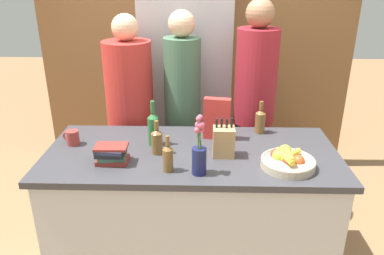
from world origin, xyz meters
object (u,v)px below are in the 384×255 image
Objects in this scene: fruit_bowl at (287,161)px; book_stack at (112,154)px; bottle_oil at (260,120)px; bottle_wine at (153,128)px; cereal_box at (217,119)px; knife_block at (224,142)px; coffee_mug at (72,138)px; person_at_sink at (131,111)px; bottle_water at (168,157)px; person_in_blue at (183,105)px; bottle_vinegar at (157,141)px; person_in_red_tee at (254,102)px; flower_vase at (199,154)px; refrigerator at (187,83)px.

fruit_bowl is 1.64× the size of book_stack.
bottle_wine reaches higher than bottle_oil.
cereal_box reaches higher than fruit_bowl.
fruit_bowl is 1.30× the size of knife_block.
knife_block is at bearing -7.74° from coffee_mug.
fruit_bowl is at bearing -79.65° from bottle_oil.
bottle_wine is 0.60m from person_at_sink.
book_stack is (0.31, -0.24, 0.01)m from coffee_mug.
bottle_wine is 0.37m from bottle_water.
person_in_blue reaches higher than cereal_box.
person_at_sink is at bearing 114.85° from bottle_wine.
knife_block is at bearing -33.28° from person_at_sink.
person_in_blue reaches higher than bottle_oil.
person_at_sink is (-0.29, 0.67, -0.06)m from bottle_vinegar.
fruit_bowl is 0.79m from bottle_vinegar.
book_stack is at bearing -121.03° from person_in_red_tee.
knife_block reaches higher than coffee_mug.
cereal_box is (-0.03, 0.26, 0.05)m from knife_block.
person_in_blue is (0.12, 0.71, -0.02)m from bottle_vinegar.
person_in_red_tee reaches higher than bottle_oil.
bottle_oil is at bearing 16.53° from bottle_wine.
flower_vase is 1.51× the size of bottle_oil.
cereal_box is at bearing 7.65° from coffee_mug.
fruit_bowl is at bearing -11.20° from coffee_mug.
person_in_blue is at bearing 111.47° from knife_block.
fruit_bowl is at bearing -19.25° from bottle_wine.
cereal_box is at bearing 76.83° from flower_vase.
coffee_mug is at bearing 152.90° from bottle_water.
person_in_blue is (0.37, 0.84, 0.01)m from book_stack.
fruit_bowl is 1.36× the size of bottle_oil.
knife_block is at bearing -77.78° from refrigerator.
flower_vase reaches higher than bottle_wine.
person_at_sink reaches higher than knife_block.
person_at_sink is at bearing 63.59° from coffee_mug.
bottle_wine is at bearing -163.47° from bottle_oil.
fruit_bowl is at bearing -26.36° from person_at_sink.
knife_block is at bearing -82.76° from cereal_box.
person_in_blue is (0.69, 0.60, 0.02)m from coffee_mug.
bottle_oil reaches higher than fruit_bowl.
flower_vase is 0.20× the size of person_in_blue.
fruit_bowl is at bearing -65.89° from person_in_red_tee.
person_in_red_tee is (0.56, -0.03, 0.04)m from person_in_blue.
cereal_box is at bearing -21.60° from person_at_sink.
bottle_vinegar is 0.14m from bottle_wine.
cereal_box is 0.17× the size of person_in_blue.
knife_block is at bearing -53.49° from person_in_blue.
coffee_mug is 0.06× the size of person_in_red_tee.
knife_block is 1.26× the size of book_stack.
refrigerator is 0.79m from person_in_red_tee.
cereal_box is 0.54m from person_in_red_tee.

